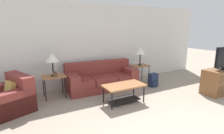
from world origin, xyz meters
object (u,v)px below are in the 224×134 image
at_px(side_table_left, 54,78).
at_px(armchair, 8,99).
at_px(side_table_right, 140,67).
at_px(television, 224,57).
at_px(couch, 101,79).
at_px(tv_console, 221,81).
at_px(table_lamp_right, 140,51).
at_px(backpack, 153,80).
at_px(table_lamp_left, 52,58).
at_px(coffee_table, 124,89).

bearing_deg(side_table_left, armchair, -162.65).
distance_m(side_table_left, side_table_right, 2.84).
bearing_deg(television, couch, 145.58).
height_order(couch, side_table_right, couch).
xyz_separation_m(side_table_right, tv_console, (1.46, -1.92, -0.19)).
height_order(couch, table_lamp_right, table_lamp_right).
distance_m(couch, tv_console, 3.49).
relative_size(armchair, table_lamp_right, 2.09).
xyz_separation_m(side_table_right, television, (1.46, -1.92, 0.50)).
distance_m(side_table_right, backpack, 0.68).
xyz_separation_m(side_table_right, backpack, (0.10, -0.58, -0.33)).
distance_m(armchair, table_lamp_left, 1.38).
distance_m(side_table_left, backpack, 3.01).
xyz_separation_m(side_table_left, tv_console, (4.30, -1.92, -0.19)).
height_order(armchair, side_table_left, armchair).
xyz_separation_m(armchair, side_table_right, (3.91, 0.33, 0.25)).
height_order(armchair, coffee_table, armchair).
height_order(couch, tv_console, couch).
bearing_deg(couch, table_lamp_right, -2.24).
distance_m(armchair, tv_console, 5.60).
bearing_deg(tv_console, table_lamp_left, 155.96).
distance_m(side_table_right, tv_console, 2.42).
bearing_deg(table_lamp_right, side_table_right, 0.00).
distance_m(armchair, coffee_table, 2.67).
relative_size(armchair, backpack, 2.96).
distance_m(armchair, table_lamp_right, 4.00).
xyz_separation_m(armchair, backpack, (4.01, -0.25, -0.08)).
distance_m(coffee_table, tv_console, 2.93).
bearing_deg(armchair, tv_console, -16.43).
bearing_deg(tv_console, coffee_table, 165.27).
relative_size(table_lamp_left, tv_console, 0.50).
distance_m(armchair, backpack, 4.02).
height_order(side_table_right, table_lamp_right, table_lamp_right).
bearing_deg(side_table_right, table_lamp_right, 0.00).
height_order(side_table_right, table_lamp_left, table_lamp_left).
bearing_deg(table_lamp_right, table_lamp_left, 180.00).
bearing_deg(coffee_table, armchair, 161.70).
relative_size(armchair, side_table_right, 2.09).
bearing_deg(armchair, table_lamp_right, 4.89).
distance_m(table_lamp_left, tv_console, 4.76).
xyz_separation_m(armchair, tv_console, (5.37, -1.58, 0.06)).
bearing_deg(backpack, coffee_table, -158.28).
bearing_deg(table_lamp_left, armchair, -162.65).
relative_size(table_lamp_left, backpack, 1.42).
height_order(side_table_left, backpack, side_table_left).
bearing_deg(backpack, television, -44.46).
height_order(couch, television, television).
distance_m(armchair, television, 5.65).
bearing_deg(side_table_right, coffee_table, -139.62).
distance_m(table_lamp_left, television, 4.71).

